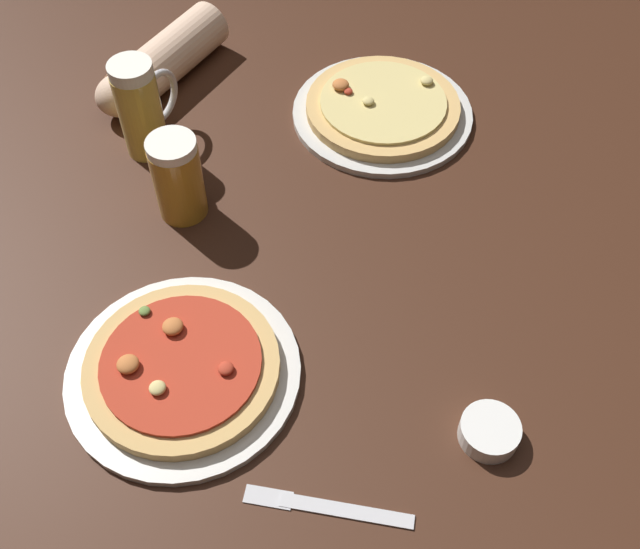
% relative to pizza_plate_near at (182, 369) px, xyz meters
% --- Properties ---
extents(ground_plane, '(2.40, 2.40, 0.03)m').
position_rel_pizza_plate_near_xyz_m(ground_plane, '(0.24, 0.07, -0.03)').
color(ground_plane, '#3D2114').
extents(pizza_plate_near, '(0.32, 0.32, 0.05)m').
position_rel_pizza_plate_near_xyz_m(pizza_plate_near, '(0.00, 0.00, 0.00)').
color(pizza_plate_near, silver).
rests_on(pizza_plate_near, ground_plane).
extents(pizza_plate_far, '(0.33, 0.33, 0.05)m').
position_rel_pizza_plate_near_xyz_m(pizza_plate_far, '(0.50, 0.37, 0.00)').
color(pizza_plate_far, silver).
rests_on(pizza_plate_far, ground_plane).
extents(beer_mug_dark, '(0.12, 0.10, 0.18)m').
position_rel_pizza_plate_near_xyz_m(beer_mug_dark, '(0.09, 0.46, 0.07)').
color(beer_mug_dark, gold).
rests_on(beer_mug_dark, ground_plane).
extents(beer_mug_amber, '(0.08, 0.13, 0.15)m').
position_rel_pizza_plate_near_xyz_m(beer_mug_amber, '(0.10, 0.30, 0.06)').
color(beer_mug_amber, '#B27A23').
rests_on(beer_mug_amber, ground_plane).
extents(ramekin_sauce, '(0.08, 0.08, 0.03)m').
position_rel_pizza_plate_near_xyz_m(ramekin_sauce, '(0.33, -0.25, -0.00)').
color(ramekin_sauce, white).
rests_on(ramekin_sauce, ground_plane).
extents(knife_right, '(0.18, 0.14, 0.01)m').
position_rel_pizza_plate_near_xyz_m(knife_right, '(0.10, -0.25, -0.01)').
color(knife_right, silver).
rests_on(knife_right, ground_plane).
extents(diner_arm, '(0.29, 0.22, 0.09)m').
position_rel_pizza_plate_near_xyz_m(diner_arm, '(0.16, 0.62, 0.03)').
color(diner_arm, beige).
rests_on(diner_arm, ground_plane).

